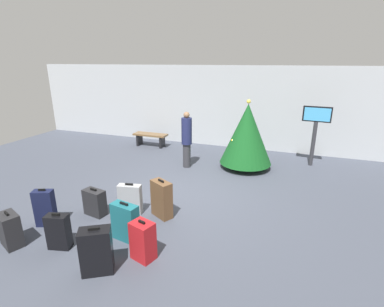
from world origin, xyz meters
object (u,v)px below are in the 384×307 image
object	(u,v)px
traveller_0	(187,138)
suitcase_0	(96,251)
waiting_bench	(150,137)
suitcase_7	(143,241)
flight_info_kiosk	(316,126)
suitcase_8	(130,199)
suitcase_4	(45,208)
holiday_tree	(247,134)
suitcase_3	(125,222)
suitcase_6	(162,199)
suitcase_2	(59,232)
suitcase_1	(95,202)
suitcase_5	(10,230)

from	to	relation	value
traveller_0	suitcase_0	world-z (taller)	traveller_0
waiting_bench	suitcase_7	distance (m)	6.47
flight_info_kiosk	traveller_0	xyz separation A→B (m)	(-3.54, -1.44, -0.35)
suitcase_7	suitcase_8	xyz separation A→B (m)	(-0.98, 1.21, -0.01)
suitcase_0	suitcase_4	world-z (taller)	suitcase_4
holiday_tree	suitcase_4	bearing A→B (deg)	-124.77
holiday_tree	suitcase_3	distance (m)	4.62
holiday_tree	suitcase_6	world-z (taller)	holiday_tree
holiday_tree	suitcase_7	size ratio (longest dim) A/B	2.95
suitcase_2	suitcase_7	size ratio (longest dim) A/B	0.96
traveller_0	suitcase_6	size ratio (longest dim) A/B	2.07
suitcase_3	suitcase_6	bearing A→B (deg)	74.84
waiting_bench	suitcase_4	world-z (taller)	suitcase_4
traveller_0	suitcase_1	size ratio (longest dim) A/B	2.84
suitcase_0	suitcase_5	size ratio (longest dim) A/B	1.20
suitcase_6	traveller_0	bearing A→B (deg)	100.72
suitcase_1	suitcase_7	xyz separation A→B (m)	(1.63, -0.90, 0.05)
suitcase_3	suitcase_5	world-z (taller)	suitcase_3
suitcase_4	suitcase_7	distance (m)	2.29
waiting_bench	suitcase_6	bearing A→B (deg)	-59.79
suitcase_4	suitcase_8	distance (m)	1.62
suitcase_0	suitcase_7	distance (m)	0.72
traveller_0	suitcase_0	size ratio (longest dim) A/B	2.18
holiday_tree	suitcase_2	distance (m)	5.52
waiting_bench	suitcase_2	bearing A→B (deg)	-76.85
suitcase_1	suitcase_5	size ratio (longest dim) A/B	0.92
suitcase_1	suitcase_8	size ratio (longest dim) A/B	0.87
suitcase_3	holiday_tree	bearing A→B (deg)	72.37
suitcase_5	traveller_0	bearing A→B (deg)	72.27
suitcase_2	suitcase_8	xyz separation A→B (m)	(0.51, 1.45, 0.01)
suitcase_1	flight_info_kiosk	bearing A→B (deg)	47.49
flight_info_kiosk	suitcase_4	xyz separation A→B (m)	(-4.98, -5.39, -0.87)
traveller_0	suitcase_5	bearing A→B (deg)	-107.73
waiting_bench	suitcase_0	bearing A→B (deg)	-69.15
suitcase_2	suitcase_6	xyz separation A→B (m)	(1.20, 1.55, 0.07)
suitcase_2	suitcase_7	xyz separation A→B (m)	(1.49, 0.24, 0.01)
suitcase_5	suitcase_3	bearing A→B (deg)	25.06
suitcase_1	suitcase_6	bearing A→B (deg)	17.14
holiday_tree	waiting_bench	world-z (taller)	holiday_tree
suitcase_2	suitcase_8	distance (m)	1.54
suitcase_1	suitcase_0	bearing A→B (deg)	-51.24
suitcase_0	suitcase_3	xyz separation A→B (m)	(-0.05, 0.87, -0.02)
waiting_bench	suitcase_1	xyz separation A→B (m)	(1.26, -4.88, -0.07)
flight_info_kiosk	suitcase_8	size ratio (longest dim) A/B	2.68
suitcase_3	suitcase_6	world-z (taller)	suitcase_6
suitcase_2	suitcase_8	bearing A→B (deg)	70.48
suitcase_6	suitcase_1	bearing A→B (deg)	-162.86
waiting_bench	suitcase_8	bearing A→B (deg)	-67.21
suitcase_6	suitcase_0	bearing A→B (deg)	-96.43
suitcase_7	suitcase_8	size ratio (longest dim) A/B	1.03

